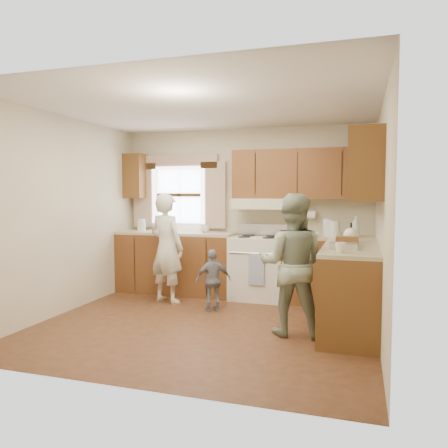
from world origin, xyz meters
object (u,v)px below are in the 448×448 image
(stove, at_px, (258,267))
(child, at_px, (213,280))
(woman_right, at_px, (292,264))
(woman_left, at_px, (167,248))

(stove, bearing_deg, child, -115.79)
(woman_right, xyz_separation_m, child, (-1.11, 0.63, -0.36))
(woman_left, height_order, child, woman_left)
(woman_right, height_order, child, woman_right)
(woman_left, distance_m, woman_right, 2.08)
(stove, relative_size, woman_left, 0.70)
(stove, relative_size, child, 1.33)
(stove, xyz_separation_m, woman_left, (-1.18, -0.59, 0.30))
(stove, height_order, woman_right, woman_right)
(woman_left, bearing_deg, child, 179.23)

